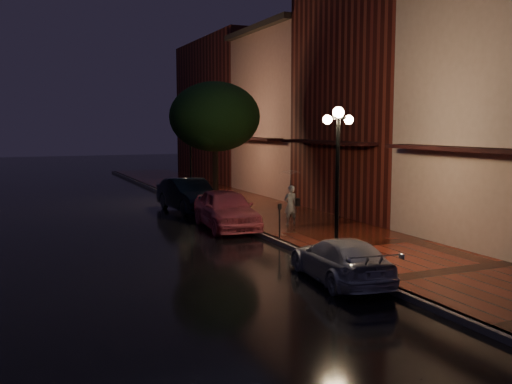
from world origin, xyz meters
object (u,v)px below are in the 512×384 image
streetlamp_near (337,173)px  silver_car (341,260)px  street_tree (215,119)px  navy_car (189,195)px  parking_meter (280,217)px  woman_with_umbrella (291,188)px  streetlamp_far (191,152)px  pink_car (226,209)px

streetlamp_near → silver_car: 2.85m
street_tree → navy_car: 3.70m
street_tree → parking_meter: bearing=-93.4°
navy_car → silver_car: bearing=-94.5°
woman_with_umbrella → parking_meter: (-1.54, -2.20, -0.70)m
streetlamp_near → navy_car: size_ratio=0.93×
streetlamp_near → street_tree: size_ratio=0.74×
street_tree → parking_meter: size_ratio=4.95×
street_tree → parking_meter: (-0.46, -7.69, -3.39)m
streetlamp_far → silver_car: bearing=-93.5°
silver_car → parking_meter: bearing=-91.3°
streetlamp_far → navy_car: 3.40m
streetlamp_far → navy_car: bearing=-109.4°
parking_meter → silver_car: bearing=-109.9°
streetlamp_far → navy_car: size_ratio=0.93×
streetlamp_near → silver_car: (-0.95, -1.75, -2.04)m
woman_with_umbrella → streetlamp_near: bearing=74.9°
street_tree → woman_with_umbrella: 6.21m
pink_car → parking_meter: 3.22m
streetlamp_far → silver_car: (-0.95, -15.75, -2.04)m
street_tree → parking_meter: 8.42m
streetlamp_near → woman_with_umbrella: 5.76m
parking_meter → streetlamp_near: bearing=-98.0°
woman_with_umbrella → streetlamp_far: bearing=-82.4°
streetlamp_far → street_tree: size_ratio=0.74×
streetlamp_near → parking_meter: bearing=93.5°
streetlamp_far → parking_meter: (-0.20, -10.70, -1.74)m
woman_with_umbrella → parking_meter: bearing=53.6°
woman_with_umbrella → pink_car: bearing=-23.5°
streetlamp_far → parking_meter: streetlamp_far is taller
parking_meter → streetlamp_far: bearing=77.4°
streetlamp_near → woman_with_umbrella: size_ratio=2.03×
streetlamp_near → navy_car: bearing=94.8°
navy_car → parking_meter: navy_car is taller
streetlamp_near → woman_with_umbrella: streetlamp_near is taller
woman_with_umbrella → parking_meter: size_ratio=1.82×
navy_car → woman_with_umbrella: 6.28m
street_tree → silver_car: 13.32m
streetlamp_far → streetlamp_near: bearing=-90.0°
streetlamp_far → navy_car: streetlamp_far is taller
street_tree → woman_with_umbrella: (1.08, -5.49, -2.69)m
street_tree → silver_car: size_ratio=1.50×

